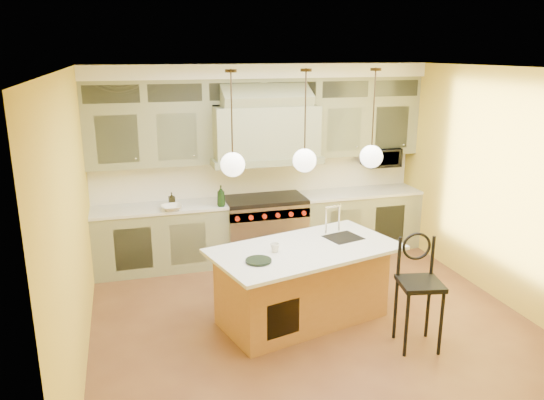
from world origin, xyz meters
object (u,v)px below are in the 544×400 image
object	(u,v)px
kitchen_island	(303,282)
counter_stool	(419,284)
range	(265,227)
microwave	(381,157)

from	to	relation	value
kitchen_island	counter_stool	xyz separation A→B (m)	(0.99, -0.87, 0.23)
kitchen_island	counter_stool	distance (m)	1.33
range	microwave	bearing A→B (deg)	3.12
range	kitchen_island	size ratio (longest dim) A/B	0.51
counter_stool	microwave	xyz separation A→B (m)	(1.04, 2.98, 0.74)
kitchen_island	microwave	size ratio (longest dim) A/B	4.31
counter_stool	microwave	bearing A→B (deg)	81.68
kitchen_island	microwave	bearing A→B (deg)	31.52
range	counter_stool	bearing A→B (deg)	-72.49
counter_stool	kitchen_island	bearing A→B (deg)	149.67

